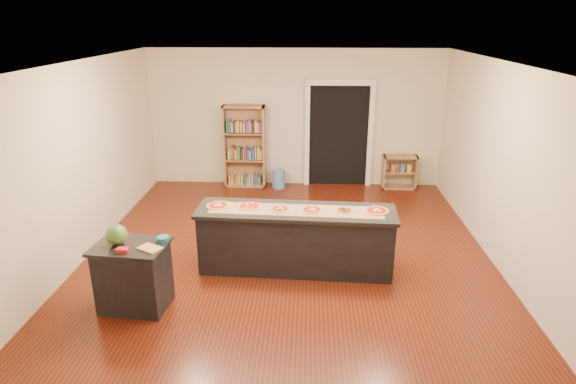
{
  "coord_description": "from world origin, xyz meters",
  "views": [
    {
      "loc": [
        0.29,
        -6.29,
        3.37
      ],
      "look_at": [
        0.0,
        0.2,
        1.0
      ],
      "focal_mm": 30.0,
      "sensor_mm": 36.0,
      "label": 1
    }
  ],
  "objects_px": {
    "side_counter": "(134,276)",
    "waste_bin": "(279,179)",
    "watermelon": "(117,235)",
    "bookshelf": "(245,147)",
    "kitchen_island": "(296,239)",
    "low_shelf": "(399,172)"
  },
  "relations": [
    {
      "from": "low_shelf",
      "to": "waste_bin",
      "type": "relative_size",
      "value": 1.79
    },
    {
      "from": "kitchen_island",
      "to": "watermelon",
      "type": "distance_m",
      "value": 2.38
    },
    {
      "from": "kitchen_island",
      "to": "side_counter",
      "type": "relative_size",
      "value": 3.2
    },
    {
      "from": "low_shelf",
      "to": "waste_bin",
      "type": "xyz_separation_m",
      "value": [
        -2.5,
        -0.1,
        -0.15
      ]
    },
    {
      "from": "waste_bin",
      "to": "bookshelf",
      "type": "bearing_deg",
      "value": 171.97
    },
    {
      "from": "bookshelf",
      "to": "watermelon",
      "type": "height_order",
      "value": "bookshelf"
    },
    {
      "from": "kitchen_island",
      "to": "low_shelf",
      "type": "xyz_separation_m",
      "value": [
        2.04,
        3.52,
        -0.1
      ]
    },
    {
      "from": "side_counter",
      "to": "watermelon",
      "type": "bearing_deg",
      "value": -176.76
    },
    {
      "from": "low_shelf",
      "to": "bookshelf",
      "type": "bearing_deg",
      "value": -179.97
    },
    {
      "from": "kitchen_island",
      "to": "watermelon",
      "type": "bearing_deg",
      "value": -150.64
    },
    {
      "from": "waste_bin",
      "to": "watermelon",
      "type": "height_order",
      "value": "watermelon"
    },
    {
      "from": "watermelon",
      "to": "side_counter",
      "type": "bearing_deg",
      "value": -2.42
    },
    {
      "from": "side_counter",
      "to": "low_shelf",
      "type": "xyz_separation_m",
      "value": [
        3.98,
        4.57,
        -0.08
      ]
    },
    {
      "from": "side_counter",
      "to": "waste_bin",
      "type": "relative_size",
      "value": 2.18
    },
    {
      "from": "low_shelf",
      "to": "watermelon",
      "type": "xyz_separation_m",
      "value": [
        -4.12,
        -4.56,
        0.62
      ]
    },
    {
      "from": "kitchen_island",
      "to": "waste_bin",
      "type": "xyz_separation_m",
      "value": [
        -0.46,
        3.42,
        -0.26
      ]
    },
    {
      "from": "side_counter",
      "to": "bookshelf",
      "type": "height_order",
      "value": "bookshelf"
    },
    {
      "from": "bookshelf",
      "to": "watermelon",
      "type": "xyz_separation_m",
      "value": [
        -0.91,
        -4.56,
        0.12
      ]
    },
    {
      "from": "kitchen_island",
      "to": "low_shelf",
      "type": "bearing_deg",
      "value": 62.62
    },
    {
      "from": "kitchen_island",
      "to": "waste_bin",
      "type": "bearing_deg",
      "value": 100.37
    },
    {
      "from": "kitchen_island",
      "to": "watermelon",
      "type": "height_order",
      "value": "watermelon"
    },
    {
      "from": "side_counter",
      "to": "watermelon",
      "type": "distance_m",
      "value": 0.56
    }
  ]
}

